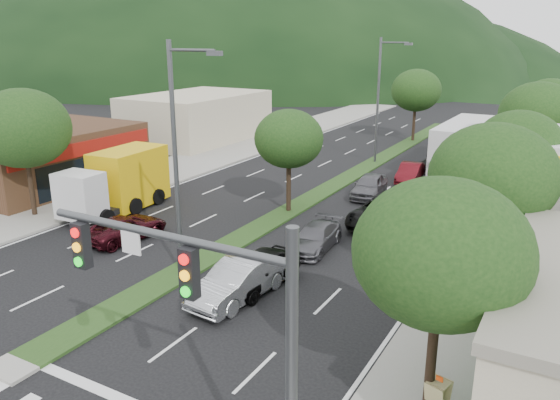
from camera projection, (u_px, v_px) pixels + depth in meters
The scene contains 29 objects.
ground at pixel (24, 363), 17.62m from camera, with size 160.00×160.00×0.00m, color black.
sidewalk_right at pixel (528, 211), 32.61m from camera, with size 5.00×90.00×0.15m, color gray.
sidewalk_left at pixel (190, 164), 44.55m from camera, with size 6.00×90.00×0.15m, color gray.
median at pixel (352, 175), 40.97m from camera, with size 1.60×56.00×0.12m, color #1D3613.
traffic_signal at pixel (221, 327), 10.76m from camera, with size 6.12×0.40×7.00m.
shop_left at pixel (37, 156), 38.20m from camera, with size 10.15×12.00×4.00m.
bldg_left_far at pixel (197, 117), 54.23m from camera, with size 9.00×14.00×4.60m, color #B1A78D.
hill_far at pixel (190, 74), 146.88m from camera, with size 176.00×132.00×82.00m, color black.
tree_r_a at pixel (441, 253), 13.94m from camera, with size 4.60×4.60×6.63m.
tree_r_b at pixel (493, 177), 20.56m from camera, with size 4.80×4.80×6.94m.
tree_r_c at pixel (518, 148), 27.32m from camera, with size 4.40×4.40×6.48m.
tree_r_d at pixel (538, 115), 35.54m from camera, with size 5.00×5.00×7.17m.
tree_r_e at pixel (549, 103), 43.97m from camera, with size 4.60×4.60×6.71m.
tree_med_near at pixel (289, 139), 31.36m from camera, with size 4.00×4.00×6.02m.
tree_med_far at pixel (416, 90), 52.89m from camera, with size 4.80×4.80×6.94m.
tree_l_a at pixel (23, 128), 30.32m from camera, with size 5.20×5.20×7.25m.
streetlight_near at pixel (179, 150), 22.58m from camera, with size 2.60×0.25×10.00m.
streetlight_mid at pixel (381, 95), 43.45m from camera, with size 2.60×0.25×10.00m.
sedan_silver at pixel (239, 280), 21.74m from camera, with size 1.69×4.85×1.60m, color #9B9EA2.
suv_maroon at pixel (125, 228), 28.13m from camera, with size 2.09×4.53×1.26m, color #330B11.
car_queue_a at pixel (258, 270), 22.73m from camera, with size 1.80×4.47×1.52m, color black.
car_queue_b at pixel (315, 237), 26.84m from camera, with size 1.71×4.21×1.22m, color #4E4D53.
car_queue_c at pixel (410, 173), 39.19m from camera, with size 1.42×4.07×1.34m, color #520D13.
car_queue_d at pixel (383, 212), 30.16m from camera, with size 2.55×5.53×1.54m, color black.
car_queue_e at pixel (369, 186), 35.57m from camera, with size 1.74×4.34×1.48m, color #545459.
car_queue_f at pixel (441, 160), 42.87m from camera, with size 2.07×5.08×1.48m, color black.
box_truck at pixel (120, 183), 32.57m from camera, with size 3.25×7.41×3.57m.
motorhome at pixel (463, 145), 41.92m from camera, with size 3.29×9.99×3.81m.
a_frame_sign at pixel (438, 393), 15.00m from camera, with size 0.70×0.76×1.26m.
Camera 1 is at (14.74, -9.31, 10.16)m, focal length 35.00 mm.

